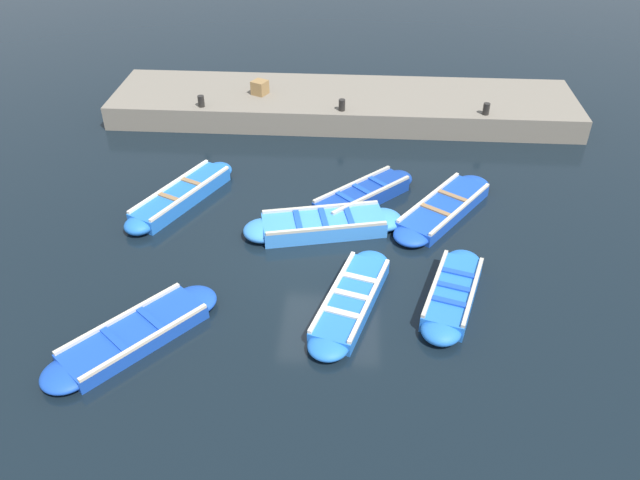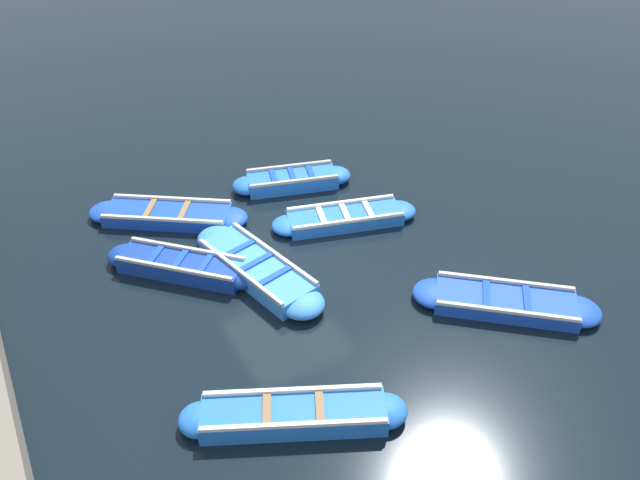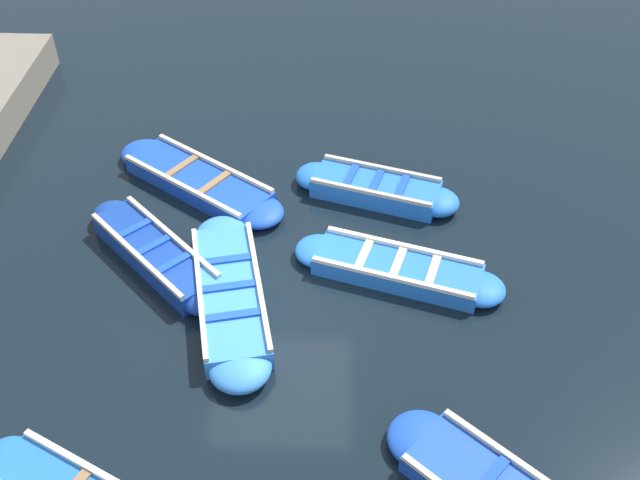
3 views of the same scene
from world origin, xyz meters
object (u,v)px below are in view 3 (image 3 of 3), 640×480
Objects in this scene: boat_mid_row at (199,181)px; boat_drifting at (230,295)px; boat_outer_left at (397,269)px; boat_bow_out at (156,254)px; boat_alongside at (376,189)px.

boat_drifting is at bearing -71.69° from boat_mid_row.
boat_drifting is 2.78m from boat_outer_left.
boat_bow_out is 0.80× the size of boat_mid_row.
boat_bow_out and boat_drifting have the same top height.
boat_drifting reaches higher than boat_outer_left.
boat_drifting is at bearing -129.61° from boat_alongside.
boat_mid_row is (-0.99, 2.98, -0.04)m from boat_drifting.
boat_bow_out is 2.11m from boat_mid_row.
boat_outer_left is (2.68, 0.73, -0.03)m from boat_drifting.
boat_alongside is 3.34m from boat_mid_row.
boat_bow_out is at bearing 146.63° from boat_drifting.
boat_mid_row is 1.02× the size of boat_outer_left.
boat_bow_out is 0.82× the size of boat_outer_left.
boat_bow_out reaches higher than boat_outer_left.
boat_alongside is at bearing 50.39° from boat_drifting.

